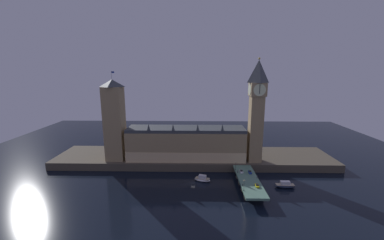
{
  "coord_description": "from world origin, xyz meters",
  "views": [
    {
      "loc": [
        2.29,
        -143.65,
        72.28
      ],
      "look_at": [
        -1.05,
        20.0,
        38.64
      ],
      "focal_mm": 22.0,
      "sensor_mm": 36.0,
      "label": 1
    }
  ],
  "objects_px": {
    "car_southbound_lead": "(257,185)",
    "pedestrian_far_rail": "(237,172)",
    "pedestrian_mid_walk": "(257,177)",
    "street_lamp_near": "(244,184)",
    "victoria_tower": "(114,120)",
    "car_southbound_trail": "(250,172)",
    "car_northbound_lead": "(241,171)",
    "street_lamp_far": "(236,164)",
    "boat_upstream": "(202,179)",
    "clock_tower": "(257,108)",
    "boat_downstream": "(285,185)",
    "pedestrian_near_rail": "(243,185)"
  },
  "relations": [
    {
      "from": "car_southbound_lead",
      "to": "pedestrian_far_rail",
      "type": "relative_size",
      "value": 2.39
    },
    {
      "from": "pedestrian_mid_walk",
      "to": "street_lamp_near",
      "type": "relative_size",
      "value": 0.26
    },
    {
      "from": "victoria_tower",
      "to": "car_southbound_trail",
      "type": "relative_size",
      "value": 15.83
    },
    {
      "from": "car_northbound_lead",
      "to": "car_southbound_trail",
      "type": "distance_m",
      "value": 5.7
    },
    {
      "from": "pedestrian_far_rail",
      "to": "street_lamp_far",
      "type": "relative_size",
      "value": 0.28
    },
    {
      "from": "pedestrian_far_rail",
      "to": "boat_upstream",
      "type": "distance_m",
      "value": 24.03
    },
    {
      "from": "car_northbound_lead",
      "to": "street_lamp_near",
      "type": "distance_m",
      "value": 25.53
    },
    {
      "from": "pedestrian_mid_walk",
      "to": "boat_upstream",
      "type": "distance_m",
      "value": 35.71
    },
    {
      "from": "car_southbound_trail",
      "to": "street_lamp_far",
      "type": "height_order",
      "value": "street_lamp_far"
    },
    {
      "from": "clock_tower",
      "to": "boat_downstream",
      "type": "bearing_deg",
      "value": -67.49
    },
    {
      "from": "clock_tower",
      "to": "car_southbound_trail",
      "type": "distance_m",
      "value": 46.15
    },
    {
      "from": "pedestrian_far_rail",
      "to": "street_lamp_near",
      "type": "height_order",
      "value": "street_lamp_near"
    },
    {
      "from": "car_southbound_trail",
      "to": "pedestrian_mid_walk",
      "type": "relative_size",
      "value": 2.35
    },
    {
      "from": "car_southbound_lead",
      "to": "street_lamp_near",
      "type": "relative_size",
      "value": 0.61
    },
    {
      "from": "car_northbound_lead",
      "to": "street_lamp_far",
      "type": "distance_m",
      "value": 6.27
    },
    {
      "from": "victoria_tower",
      "to": "pedestrian_near_rail",
      "type": "distance_m",
      "value": 103.35
    },
    {
      "from": "car_southbound_lead",
      "to": "boat_upstream",
      "type": "height_order",
      "value": "car_southbound_lead"
    },
    {
      "from": "car_northbound_lead",
      "to": "pedestrian_near_rail",
      "type": "distance_m",
      "value": 19.75
    },
    {
      "from": "car_southbound_lead",
      "to": "car_southbound_trail",
      "type": "height_order",
      "value": "car_southbound_trail"
    },
    {
      "from": "car_southbound_lead",
      "to": "street_lamp_far",
      "type": "relative_size",
      "value": 0.67
    },
    {
      "from": "victoria_tower",
      "to": "car_northbound_lead",
      "type": "bearing_deg",
      "value": -13.91
    },
    {
      "from": "pedestrian_near_rail",
      "to": "pedestrian_far_rail",
      "type": "distance_m",
      "value": 18.51
    },
    {
      "from": "pedestrian_far_rail",
      "to": "pedestrian_mid_walk",
      "type": "bearing_deg",
      "value": -34.99
    },
    {
      "from": "victoria_tower",
      "to": "car_northbound_lead",
      "type": "relative_size",
      "value": 14.37
    },
    {
      "from": "victoria_tower",
      "to": "car_northbound_lead",
      "type": "xyz_separation_m",
      "value": [
        92.18,
        -22.83,
        -30.16
      ]
    },
    {
      "from": "boat_downstream",
      "to": "boat_upstream",
      "type": "bearing_deg",
      "value": 171.38
    },
    {
      "from": "car_southbound_lead",
      "to": "car_southbound_trail",
      "type": "bearing_deg",
      "value": 90.0
    },
    {
      "from": "car_southbound_lead",
      "to": "boat_downstream",
      "type": "bearing_deg",
      "value": 25.74
    },
    {
      "from": "boat_downstream",
      "to": "pedestrian_mid_walk",
      "type": "bearing_deg",
      "value": 176.26
    },
    {
      "from": "street_lamp_far",
      "to": "pedestrian_far_rail",
      "type": "bearing_deg",
      "value": -85.76
    },
    {
      "from": "boat_upstream",
      "to": "street_lamp_far",
      "type": "bearing_deg",
      "value": 15.64
    },
    {
      "from": "pedestrian_mid_walk",
      "to": "boat_downstream",
      "type": "bearing_deg",
      "value": -3.74
    },
    {
      "from": "pedestrian_mid_walk",
      "to": "pedestrian_far_rail",
      "type": "distance_m",
      "value": 13.69
    },
    {
      "from": "clock_tower",
      "to": "boat_upstream",
      "type": "xyz_separation_m",
      "value": [
        -39.5,
        -22.94,
        -44.7
      ]
    },
    {
      "from": "car_southbound_lead",
      "to": "boat_upstream",
      "type": "bearing_deg",
      "value": 150.9
    },
    {
      "from": "car_southbound_trail",
      "to": "boat_upstream",
      "type": "xyz_separation_m",
      "value": [
        -31.9,
        -1.08,
        -4.77
      ]
    },
    {
      "from": "car_southbound_trail",
      "to": "street_lamp_near",
      "type": "height_order",
      "value": "street_lamp_near"
    },
    {
      "from": "street_lamp_near",
      "to": "clock_tower",
      "type": "bearing_deg",
      "value": 70.33
    },
    {
      "from": "car_northbound_lead",
      "to": "pedestrian_far_rail",
      "type": "bearing_deg",
      "value": -159.76
    },
    {
      "from": "pedestrian_near_rail",
      "to": "boat_upstream",
      "type": "xyz_separation_m",
      "value": [
        -23.49,
        17.44,
        -4.95
      ]
    },
    {
      "from": "boat_upstream",
      "to": "car_northbound_lead",
      "type": "bearing_deg",
      "value": 4.58
    },
    {
      "from": "clock_tower",
      "to": "car_southbound_trail",
      "type": "xyz_separation_m",
      "value": [
        -7.6,
        -21.86,
        -39.93
      ]
    },
    {
      "from": "car_southbound_lead",
      "to": "street_lamp_far",
      "type": "bearing_deg",
      "value": 109.99
    },
    {
      "from": "street_lamp_far",
      "to": "pedestrian_mid_walk",
      "type": "bearing_deg",
      "value": -48.74
    },
    {
      "from": "car_northbound_lead",
      "to": "car_southbound_lead",
      "type": "relative_size",
      "value": 1.12
    },
    {
      "from": "pedestrian_far_rail",
      "to": "boat_upstream",
      "type": "bearing_deg",
      "value": -177.39
    },
    {
      "from": "car_northbound_lead",
      "to": "pedestrian_mid_walk",
      "type": "distance_m",
      "value": 12.24
    },
    {
      "from": "pedestrian_mid_walk",
      "to": "boat_upstream",
      "type": "relative_size",
      "value": 0.15
    },
    {
      "from": "car_southbound_lead",
      "to": "street_lamp_near",
      "type": "distance_m",
      "value": 10.86
    },
    {
      "from": "car_southbound_lead",
      "to": "street_lamp_far",
      "type": "xyz_separation_m",
      "value": [
        -8.81,
        24.22,
        3.22
      ]
    }
  ]
}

